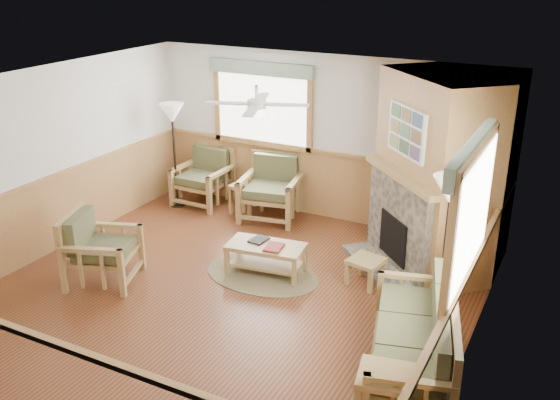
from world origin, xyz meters
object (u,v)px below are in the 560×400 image
at_px(armchair_back_left, 203,177).
at_px(armchair_left, 102,248).
at_px(floor_lamp_left, 175,156).
at_px(footstool, 366,271).
at_px(armchair_back_right, 271,189).
at_px(end_table_chairs, 246,199).
at_px(coffee_table, 266,259).
at_px(end_table_sofa, 384,398).
at_px(floor_lamp_right, 445,250).
at_px(sofa, 412,335).

height_order(armchair_back_left, armchair_left, armchair_back_left).
bearing_deg(floor_lamp_left, footstool, -16.48).
distance_m(armchair_left, floor_lamp_left, 2.82).
relative_size(armchair_back_right, footstool, 2.44).
xyz_separation_m(armchair_left, floor_lamp_left, (-0.76, 2.68, 0.43)).
relative_size(armchair_back_right, end_table_chairs, 2.01).
distance_m(coffee_table, end_table_sofa, 3.21).
xyz_separation_m(end_table_chairs, footstool, (2.66, -1.41, -0.07)).
bearing_deg(footstool, armchair_back_left, 157.83).
relative_size(armchair_back_right, end_table_sofa, 1.83).
relative_size(armchair_left, floor_lamp_right, 0.53).
height_order(end_table_sofa, footstool, end_table_sofa).
bearing_deg(end_table_chairs, armchair_left, -99.56).
bearing_deg(sofa, end_table_sofa, -15.12).
distance_m(coffee_table, floor_lamp_left, 3.06).
relative_size(end_table_chairs, floor_lamp_left, 0.28).
height_order(sofa, coffee_table, sofa).
distance_m(sofa, coffee_table, 2.74).
height_order(floor_lamp_left, floor_lamp_right, floor_lamp_right).
relative_size(end_table_chairs, floor_lamp_right, 0.28).
relative_size(coffee_table, end_table_sofa, 1.88).
relative_size(sofa, armchair_left, 2.11).
bearing_deg(armchair_left, floor_lamp_right, -95.72).
distance_m(armchair_back_left, floor_lamp_right, 5.00).
relative_size(sofa, footstool, 4.80).
bearing_deg(end_table_chairs, floor_lamp_right, -25.79).
distance_m(coffee_table, floor_lamp_right, 2.51).
relative_size(end_table_sofa, floor_lamp_right, 0.31).
xyz_separation_m(floor_lamp_left, floor_lamp_right, (4.99, -1.55, 0.00)).
height_order(armchair_back_right, armchair_left, armchair_back_right).
xyz_separation_m(footstool, floor_lamp_left, (-3.92, 1.16, 0.73)).
xyz_separation_m(sofa, armchair_back_left, (-4.63, 3.06, 0.02)).
distance_m(end_table_chairs, floor_lamp_left, 1.44).
distance_m(armchair_left, footstool, 3.51).
xyz_separation_m(armchair_left, coffee_table, (1.82, 1.20, -0.27)).
height_order(coffee_table, floor_lamp_left, floor_lamp_left).
distance_m(coffee_table, footstool, 1.37).
bearing_deg(armchair_left, coffee_table, -77.44).
height_order(armchair_back_right, floor_lamp_left, floor_lamp_left).
distance_m(armchair_back_left, floor_lamp_left, 0.63).
bearing_deg(armchair_left, end_table_sofa, -123.18).
xyz_separation_m(end_table_sofa, floor_lamp_left, (-4.99, 3.61, 0.63)).
bearing_deg(floor_lamp_left, end_table_chairs, 11.50).
bearing_deg(floor_lamp_right, end_table_sofa, -90.00).
xyz_separation_m(coffee_table, floor_lamp_right, (2.41, -0.06, 0.70)).
height_order(armchair_left, floor_lamp_left, floor_lamp_left).
distance_m(armchair_back_right, coffee_table, 1.97).
relative_size(end_table_sofa, floor_lamp_left, 0.31).
height_order(armchair_left, coffee_table, armchair_left).
height_order(coffee_table, end_table_chairs, end_table_chairs).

